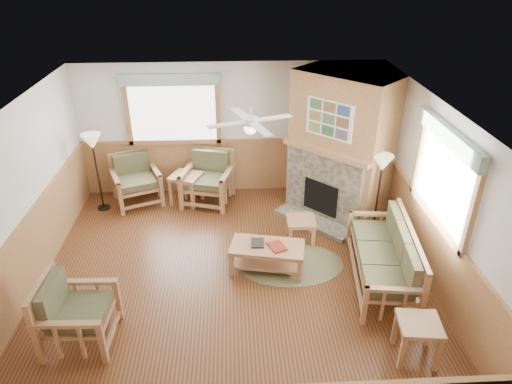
{
  "coord_description": "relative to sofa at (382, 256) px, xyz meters",
  "views": [
    {
      "loc": [
        0.05,
        -5.68,
        4.6
      ],
      "look_at": [
        0.4,
        0.7,
        1.15
      ],
      "focal_mm": 32.0,
      "sensor_mm": 36.0,
      "label": 1
    }
  ],
  "objects": [
    {
      "name": "floor",
      "position": [
        -2.27,
        0.17,
        -0.47
      ],
      "size": [
        6.0,
        6.0,
        0.01
      ],
      "primitive_type": "cube",
      "color": "#583018",
      "rests_on": "ground"
    },
    {
      "name": "ceiling",
      "position": [
        -2.27,
        0.17,
        2.24
      ],
      "size": [
        6.0,
        6.0,
        0.01
      ],
      "primitive_type": "cube",
      "color": "white",
      "rests_on": "floor"
    },
    {
      "name": "wall_back",
      "position": [
        -2.27,
        3.17,
        0.89
      ],
      "size": [
        6.0,
        0.02,
        2.7
      ],
      "primitive_type": "cube",
      "color": "silver",
      "rests_on": "floor"
    },
    {
      "name": "wall_front",
      "position": [
        -2.27,
        -2.83,
        0.89
      ],
      "size": [
        6.0,
        0.02,
        2.7
      ],
      "primitive_type": "cube",
      "color": "silver",
      "rests_on": "floor"
    },
    {
      "name": "wall_left",
      "position": [
        -5.27,
        0.17,
        0.89
      ],
      "size": [
        0.02,
        6.0,
        2.7
      ],
      "primitive_type": "cube",
      "color": "silver",
      "rests_on": "floor"
    },
    {
      "name": "wall_right",
      "position": [
        0.73,
        0.17,
        0.89
      ],
      "size": [
        0.02,
        6.0,
        2.7
      ],
      "primitive_type": "cube",
      "color": "silver",
      "rests_on": "floor"
    },
    {
      "name": "wainscot",
      "position": [
        -2.27,
        0.17,
        0.09
      ],
      "size": [
        6.0,
        6.0,
        1.1
      ],
      "primitive_type": null,
      "color": "#A06F41",
      "rests_on": "floor"
    },
    {
      "name": "fireplace",
      "position": [
        -0.22,
        2.22,
        0.89
      ],
      "size": [
        3.11,
        3.11,
        2.7
      ],
      "primitive_type": null,
      "rotation": [
        0.0,
        0.0,
        -0.79
      ],
      "color": "#A06F41",
      "rests_on": "floor"
    },
    {
      "name": "window_back",
      "position": [
        -3.37,
        3.13,
        2.07
      ],
      "size": [
        1.9,
        0.16,
        1.5
      ],
      "primitive_type": null,
      "color": "white",
      "rests_on": "wall_back"
    },
    {
      "name": "window_right",
      "position": [
        0.69,
        -0.03,
        2.07
      ],
      "size": [
        0.16,
        1.9,
        1.5
      ],
      "primitive_type": null,
      "color": "white",
      "rests_on": "wall_right"
    },
    {
      "name": "ceiling_fan",
      "position": [
        -1.97,
        0.47,
        2.2
      ],
      "size": [
        1.59,
        1.59,
        0.36
      ],
      "primitive_type": null,
      "rotation": [
        0.0,
        0.0,
        0.35
      ],
      "color": "white",
      "rests_on": "ceiling"
    },
    {
      "name": "sofa",
      "position": [
        0.0,
        0.0,
        0.0
      ],
      "size": [
        2.1,
        1.07,
        0.92
      ],
      "primitive_type": null,
      "rotation": [
        0.0,
        0.0,
        -1.7
      ],
      "color": "#A6754D",
      "rests_on": "floor"
    },
    {
      "name": "armchair_back_left",
      "position": [
        -4.17,
        2.72,
        0.02
      ],
      "size": [
        1.13,
        1.13,
        0.97
      ],
      "primitive_type": null,
      "rotation": [
        0.0,
        0.0,
        0.39
      ],
      "color": "#A6754D",
      "rests_on": "floor"
    },
    {
      "name": "armchair_back_right",
      "position": [
        -2.75,
        2.64,
        0.05
      ],
      "size": [
        1.12,
        1.12,
        1.02
      ],
      "primitive_type": null,
      "rotation": [
        0.0,
        0.0,
        -0.27
      ],
      "color": "#A6754D",
      "rests_on": "floor"
    },
    {
      "name": "armchair_left",
      "position": [
        -4.26,
        -0.99,
        0.02
      ],
      "size": [
        0.89,
        0.89,
        0.96
      ],
      "primitive_type": null,
      "rotation": [
        0.0,
        0.0,
        1.54
      ],
      "color": "#A6754D",
      "rests_on": "floor"
    },
    {
      "name": "coffee_table",
      "position": [
        -1.72,
        0.36,
        -0.23
      ],
      "size": [
        1.24,
        0.8,
        0.46
      ],
      "primitive_type": null,
      "rotation": [
        0.0,
        0.0,
        -0.21
      ],
      "color": "#A6754D",
      "rests_on": "floor"
    },
    {
      "name": "end_table_chairs",
      "position": [
        -3.17,
        2.62,
        -0.15
      ],
      "size": [
        0.71,
        0.7,
        0.62
      ],
      "primitive_type": null,
      "rotation": [
        0.0,
        0.0,
        -0.37
      ],
      "color": "#A6754D",
      "rests_on": "floor"
    },
    {
      "name": "end_table_sofa",
      "position": [
        -0.0,
        -1.51,
        -0.18
      ],
      "size": [
        0.56,
        0.55,
        0.57
      ],
      "primitive_type": null,
      "rotation": [
        0.0,
        0.0,
        -0.12
      ],
      "color": "#A6754D",
      "rests_on": "floor"
    },
    {
      "name": "footstool",
      "position": [
        -1.07,
        1.17,
        -0.25
      ],
      "size": [
        0.5,
        0.5,
        0.42
      ],
      "primitive_type": null,
      "rotation": [
        0.0,
        0.0,
        -0.03
      ],
      "color": "#A6754D",
      "rests_on": "floor"
    },
    {
      "name": "braided_rug",
      "position": [
        -1.32,
        0.46,
        -0.46
      ],
      "size": [
        1.79,
        1.79,
        0.01
      ],
      "primitive_type": "cylinder",
      "rotation": [
        0.0,
        0.0,
        -0.03
      ],
      "color": "brown",
      "rests_on": "floor"
    },
    {
      "name": "floor_lamp_left",
      "position": [
        -4.82,
        2.48,
        0.33
      ],
      "size": [
        0.44,
        0.44,
        1.58
      ],
      "primitive_type": null,
      "rotation": [
        0.0,
        0.0,
        -0.24
      ],
      "color": "black",
      "rests_on": "floor"
    },
    {
      "name": "floor_lamp_right",
      "position": [
        0.28,
        1.31,
        0.31
      ],
      "size": [
        0.44,
        0.44,
        1.55
      ],
      "primitive_type": null,
      "rotation": [
        0.0,
        0.0,
        -0.29
      ],
      "color": "black",
      "rests_on": "floor"
    },
    {
      "name": "book_red",
      "position": [
        -1.57,
        0.31,
        0.03
      ],
      "size": [
        0.32,
        0.36,
        0.03
      ],
      "primitive_type": "cube",
      "rotation": [
        0.0,
        0.0,
        0.38
      ],
      "color": "maroon",
      "rests_on": "coffee_table"
    },
    {
      "name": "book_dark",
      "position": [
        -1.87,
        0.43,
        0.02
      ],
      "size": [
        0.22,
        0.28,
        0.03
      ],
      "primitive_type": "cube",
      "rotation": [
        0.0,
        0.0,
        -0.06
      ],
      "color": "black",
      "rests_on": "coffee_table"
    }
  ]
}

